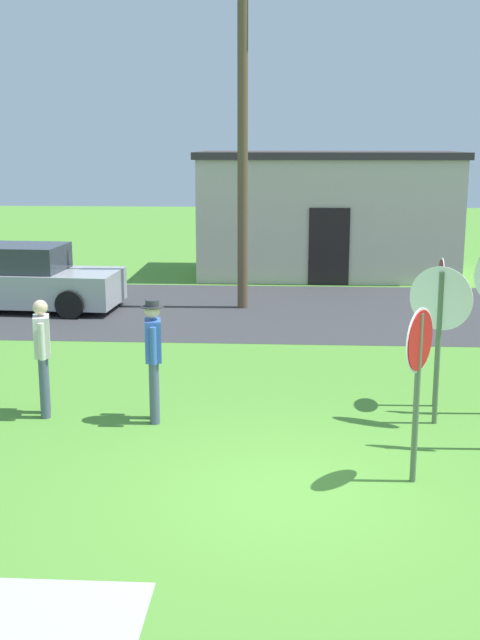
# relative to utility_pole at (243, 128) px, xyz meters

# --- Properties ---
(ground_plane) EXTENTS (80.00, 80.00, 0.00)m
(ground_plane) POSITION_rel_utility_pole_xyz_m (1.08, -10.25, -4.14)
(ground_plane) COLOR #518E33
(street_asphalt) EXTENTS (60.00, 6.40, 0.01)m
(street_asphalt) POSITION_rel_utility_pole_xyz_m (1.08, -0.28, -4.13)
(street_asphalt) COLOR #38383A
(street_asphalt) RESTS_ON ground
(building_background) EXTENTS (7.48, 3.97, 3.56)m
(building_background) POSITION_rel_utility_pole_xyz_m (2.17, 5.12, -2.35)
(building_background) COLOR beige
(building_background) RESTS_ON ground
(utility_pole) EXTENTS (1.80, 0.24, 7.91)m
(utility_pole) POSITION_rel_utility_pole_xyz_m (0.00, 0.00, 0.00)
(utility_pole) COLOR brown
(utility_pole) RESTS_ON ground
(parked_car_on_street) EXTENTS (4.40, 2.22, 1.51)m
(parked_car_on_street) POSITION_rel_utility_pole_xyz_m (-5.09, -0.44, -3.45)
(parked_car_on_street) COLOR #A5A8AD
(parked_car_on_street) RESTS_ON ground
(stop_sign_rear_right) EXTENTS (0.08, 0.66, 2.22)m
(stop_sign_rear_right) POSITION_rel_utility_pole_xyz_m (3.26, -7.03, -2.65)
(stop_sign_rear_right) COLOR #51664C
(stop_sign_rear_right) RESTS_ON ground
(stop_sign_tallest) EXTENTS (0.40, 0.64, 2.06)m
(stop_sign_tallest) POSITION_rel_utility_pole_xyz_m (2.53, -9.79, -2.74)
(stop_sign_tallest) COLOR #51664C
(stop_sign_tallest) RESTS_ON ground
(stop_sign_leaning_left) EXTENTS (0.78, 0.44, 2.22)m
(stop_sign_leaning_left) POSITION_rel_utility_pole_xyz_m (3.12, -7.79, -2.61)
(stop_sign_leaning_left) COLOR #51664C
(stop_sign_leaning_left) RESTS_ON ground
(person_with_sunhat) EXTENTS (0.31, 0.55, 1.69)m
(person_with_sunhat) POSITION_rel_utility_pole_xyz_m (-2.40, -7.78, -3.19)
(person_with_sunhat) COLOR #4C5670
(person_with_sunhat) RESTS_ON ground
(person_holding_notes) EXTENTS (0.31, 0.56, 1.74)m
(person_holding_notes) POSITION_rel_utility_pole_xyz_m (-0.79, -7.92, -3.15)
(person_holding_notes) COLOR #4C5670
(person_holding_notes) RESTS_ON ground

